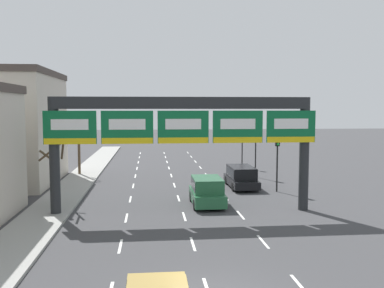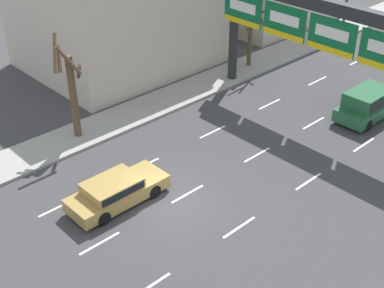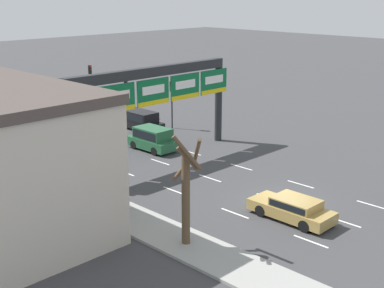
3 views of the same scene
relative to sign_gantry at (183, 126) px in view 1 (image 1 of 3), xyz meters
name	(u,v)px [view 1 (image 1 of 3)]	position (x,y,z in m)	size (l,w,h in m)	color
lane_dashes	(181,206)	(0.00, 1.61, -5.17)	(6.72, 67.00, 0.01)	white
sign_gantry	(183,126)	(0.00, 0.00, 0.00)	(15.82, 0.70, 6.88)	#232628
suv_green	(207,190)	(1.69, 1.83, -4.18)	(1.99, 4.13, 1.79)	#235B38
suv_black	(241,176)	(5.17, 7.66, -4.24)	(1.98, 4.90, 1.67)	black
traffic_light_near_gantry	(242,137)	(7.62, 18.57, -1.95)	(0.30, 0.35, 4.50)	black
traffic_light_mid_block	(277,150)	(7.47, 5.73, -2.08)	(0.30, 0.35, 4.31)	black
traffic_light_far_end	(256,143)	(7.49, 12.39, -2.09)	(0.30, 0.35, 4.29)	black
tree_bare_closest	(79,143)	(-8.48, 15.07, -2.17)	(1.56, 1.57, 5.33)	brown
tree_bare_third	(53,163)	(-8.03, 2.57, -2.38)	(2.00, 1.80, 5.08)	brown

